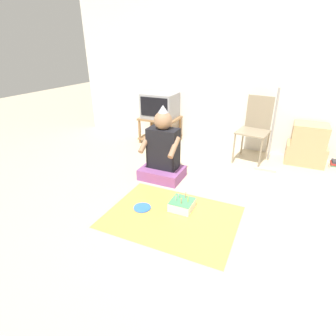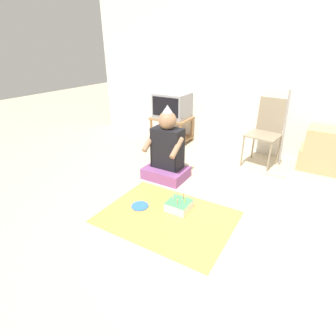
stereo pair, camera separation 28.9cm
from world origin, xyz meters
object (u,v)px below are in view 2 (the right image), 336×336
cardboard_box_stack (322,151)px  dust_mop (279,150)px  birthday_cake (179,205)px  tv (172,105)px  paper_plate (140,206)px  folding_chair (267,128)px  person_seated (167,153)px

cardboard_box_stack → dust_mop: bearing=-141.2°
cardboard_box_stack → birthday_cake: (-1.19, -1.86, -0.22)m
dust_mop → tv: bearing=168.9°
paper_plate → folding_chair: bearing=65.2°
dust_mop → paper_plate: dust_mop is taller
tv → dust_mop: bearing=-11.1°
tv → birthday_cake: size_ratio=2.33×
dust_mop → person_seated: (-1.20, -0.88, 0.02)m
folding_chair → dust_mop: (0.24, -0.21, -0.21)m
dust_mop → paper_plate: bearing=-123.8°
dust_mop → birthday_cake: size_ratio=4.80×
tv → cardboard_box_stack: 2.36m
person_seated → paper_plate: (0.11, -0.75, -0.33)m
folding_chair → person_seated: bearing=-131.5°
tv → person_seated: size_ratio=0.58×
folding_chair → cardboard_box_stack: 0.79m
person_seated → tv: bearing=117.3°
birthday_cake → dust_mop: bearing=64.4°
cardboard_box_stack → tv: bearing=-179.4°
tv → cardboard_box_stack: tv is taller
paper_plate → cardboard_box_stack: bearing=52.1°
folding_chair → birthday_cake: size_ratio=3.98×
person_seated → birthday_cake: bearing=-49.5°
tv → folding_chair: size_ratio=0.59×
tv → paper_plate: bearing=-69.3°
paper_plate → tv: bearing=110.7°
folding_chair → tv: bearing=174.5°
cardboard_box_stack → dust_mop: size_ratio=0.52×
tv → birthday_cake: tv is taller
tv → paper_plate: tv is taller
tv → person_seated: person_seated is taller
cardboard_box_stack → paper_plate: 2.58m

